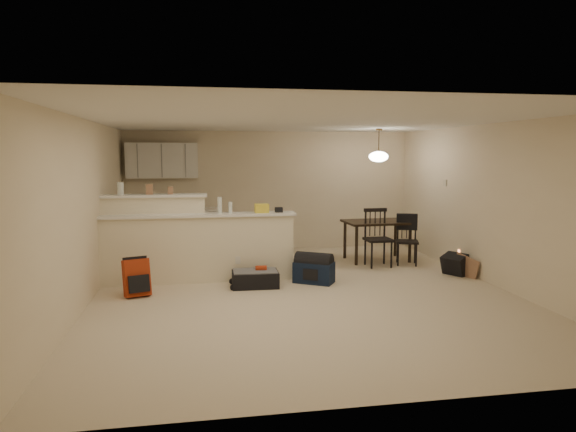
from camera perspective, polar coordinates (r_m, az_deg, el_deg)
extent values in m
plane|color=beige|center=(7.69, 1.64, -8.40)|extent=(7.00, 7.00, 0.00)
plane|color=white|center=(7.43, 1.71, 10.54)|extent=(7.00, 7.00, 0.00)
cube|color=beige|center=(10.89, -2.00, 2.80)|extent=(6.00, 0.02, 2.50)
cube|color=beige|center=(4.12, 11.45, -4.13)|extent=(6.00, 0.02, 2.50)
cube|color=beige|center=(7.46, -21.52, 0.43)|extent=(0.02, 7.00, 2.50)
cube|color=beige|center=(8.57, 21.74, 1.20)|extent=(0.02, 7.00, 2.50)
cube|color=#F0E4C2|center=(8.30, -9.82, -3.63)|extent=(3.00, 0.28, 1.05)
cube|color=white|center=(8.22, -9.90, 0.10)|extent=(3.08, 0.38, 0.04)
cube|color=#F0E4C2|center=(8.52, -14.56, -2.46)|extent=(1.60, 0.24, 1.35)
cube|color=white|center=(8.44, -14.70, 2.20)|extent=(1.68, 0.34, 0.04)
cube|color=white|center=(10.61, -13.80, 6.01)|extent=(1.40, 0.34, 0.70)
cube|color=white|center=(10.59, -12.54, -1.84)|extent=(1.80, 0.60, 0.90)
cube|color=beige|center=(9.90, 17.04, 3.54)|extent=(0.02, 0.12, 0.12)
cylinder|color=silver|center=(8.49, -18.12, 2.92)|extent=(0.10, 0.10, 0.20)
cube|color=#A37354|center=(8.44, -15.14, 2.87)|extent=(0.10, 0.07, 0.16)
cube|color=#A37354|center=(8.42, -12.94, 2.79)|extent=(0.08, 0.06, 0.12)
cylinder|color=silver|center=(8.21, -7.60, 1.19)|extent=(0.07, 0.07, 0.26)
cylinder|color=silver|center=(8.22, -6.43, 0.94)|extent=(0.06, 0.06, 0.18)
cube|color=#A37354|center=(8.27, -2.94, 0.86)|extent=(0.22, 0.18, 0.14)
cube|color=#A37354|center=(8.31, -1.03, 0.69)|extent=(0.12, 0.10, 0.08)
cube|color=black|center=(9.91, 9.88, -0.66)|extent=(1.26, 0.87, 0.04)
cylinder|color=black|center=(9.48, 7.62, -3.30)|extent=(0.06, 0.06, 0.72)
cylinder|color=black|center=(9.89, 13.39, -3.00)|extent=(0.06, 0.06, 0.72)
cylinder|color=black|center=(10.08, 6.34, -2.66)|extent=(0.06, 0.06, 0.72)
cylinder|color=black|center=(10.47, 11.84, -2.41)|extent=(0.06, 0.06, 0.72)
cylinder|color=brown|center=(9.83, 10.06, 8.09)|extent=(0.02, 0.02, 0.50)
cylinder|color=brown|center=(9.83, 10.09, 9.43)|extent=(0.12, 0.12, 0.03)
ellipsoid|color=white|center=(9.82, 10.03, 6.51)|extent=(0.36, 0.36, 0.20)
cube|color=black|center=(7.96, -3.66, -7.00)|extent=(0.72, 0.48, 0.24)
cube|color=#A92F13|center=(7.72, -16.48, -6.60)|extent=(0.41, 0.32, 0.53)
cube|color=#101B32|center=(8.18, 2.90, -6.27)|extent=(0.69, 0.60, 0.33)
cube|color=black|center=(9.13, 18.11, -5.18)|extent=(0.43, 0.47, 0.34)
cube|color=#A37354|center=(9.02, 19.18, -5.35)|extent=(0.19, 0.43, 0.35)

